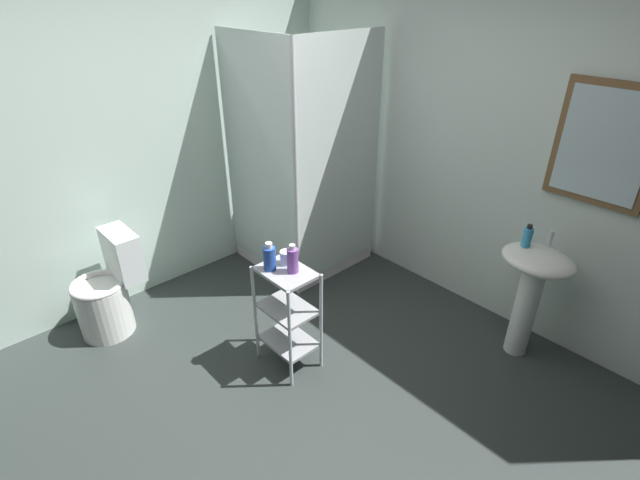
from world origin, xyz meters
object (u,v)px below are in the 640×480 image
pedestal_sink (532,282)px  hand_soap_bottle (527,237)px  toilet (108,293)px  shower_stall (302,218)px  conditioner_bottle_purple (293,260)px  storage_cart (287,310)px  rinse_cup (286,257)px  shampoo_bottle_blue (270,258)px

pedestal_sink → hand_soap_bottle: size_ratio=5.38×
toilet → hand_soap_bottle: (2.07, 1.98, 0.56)m
pedestal_sink → hand_soap_bottle: bearing=-179.6°
shower_stall → conditioner_bottle_purple: (0.95, -0.89, 0.36)m
shower_stall → storage_cart: shower_stall is taller
conditioner_bottle_purple → rinse_cup: 0.11m
pedestal_sink → storage_cart: 1.61m
toilet → shampoo_bottle_blue: (1.08, 0.67, 0.51)m
shower_stall → rinse_cup: 1.25m
conditioner_bottle_purple → storage_cart: bearing=-143.5°
toilet → pedestal_sink: bearing=42.4°
shower_stall → toilet: size_ratio=2.63×
shower_stall → shampoo_bottle_blue: shower_stall is taller
toilet → shampoo_bottle_blue: bearing=31.7°
hand_soap_bottle → shower_stall: bearing=-169.5°
shower_stall → shampoo_bottle_blue: size_ratio=10.75×
shower_stall → storage_cart: size_ratio=2.70×
shampoo_bottle_blue → conditioner_bottle_purple: bearing=36.5°
pedestal_sink → shampoo_bottle_blue: (-1.08, -1.31, 0.24)m
conditioner_bottle_purple → rinse_cup: bearing=163.6°
hand_soap_bottle → shampoo_bottle_blue: size_ratio=0.81×
toilet → rinse_cup: (1.10, 0.79, 0.47)m
toilet → shampoo_bottle_blue: size_ratio=4.08×
toilet → storage_cart: toilet is taller
shower_stall → hand_soap_bottle: 1.89m
shower_stall → toilet: (-0.25, -1.64, -0.15)m
hand_soap_bottle → conditioner_bottle_purple: size_ratio=0.80×
shower_stall → toilet: 1.67m
toilet → conditioner_bottle_purple: 1.51m
shower_stall → rinse_cup: (0.85, -0.86, 0.32)m
toilet → rinse_cup: 1.43m
shower_stall → pedestal_sink: (1.91, 0.34, 0.12)m
toilet → shampoo_bottle_blue: 1.37m
pedestal_sink → rinse_cup: (-1.06, -1.19, 0.20)m
pedestal_sink → hand_soap_bottle: (-0.10, -0.00, 0.30)m
rinse_cup → conditioner_bottle_purple: bearing=-16.4°
toilet → storage_cart: (1.16, 0.73, 0.12)m
pedestal_sink → storage_cart: pedestal_sink is taller
shower_stall → rinse_cup: size_ratio=22.80×
pedestal_sink → storage_cart: bearing=-128.7°
toilet → shower_stall: bearing=81.3°
rinse_cup → toilet: bearing=-144.5°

